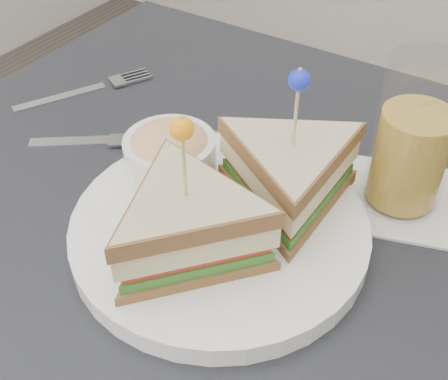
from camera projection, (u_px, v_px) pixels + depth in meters
table at (211, 281)px, 0.60m from camera, size 0.80×0.80×0.75m
plate_meal at (228, 200)px, 0.51m from camera, size 0.36×0.36×0.17m
cutlery_fork at (91, 89)px, 0.74m from camera, size 0.10×0.17×0.01m
cutlery_knife at (118, 141)px, 0.65m from camera, size 0.19×0.15×0.01m
drink_set at (413, 145)px, 0.53m from camera, size 0.16×0.16×0.16m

